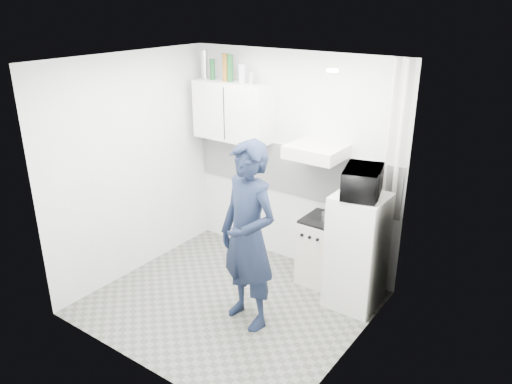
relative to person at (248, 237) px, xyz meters
The scene contains 23 objects.
floor 1.03m from the person, 161.17° to the left, with size 2.80×2.80×0.00m, color #64635E.
ceiling 1.68m from the person, 161.17° to the left, with size 2.80×2.80×0.00m, color white.
wall_back 1.45m from the person, 104.30° to the left, with size 2.80×2.80×0.00m, color silver.
wall_left 1.78m from the person, behind, with size 2.60×2.60×0.00m, color silver.
wall_right 1.11m from the person, ahead, with size 2.60×2.60×0.00m, color silver.
person is the anchor object (origin of this frame).
stove 1.28m from the person, 77.19° to the left, with size 0.49×0.49×0.78m, color silver.
fridge 1.23m from the person, 50.59° to the left, with size 0.53×0.53×1.27m, color white.
stove_top 1.16m from the person, 77.19° to the left, with size 0.47×0.47×0.03m, color black.
saucepan 1.15m from the person, 74.64° to the left, with size 0.16×0.16×0.09m, color silver.
microwave 1.27m from the person, 50.59° to the left, with size 0.36×0.53×0.29m, color black.
bottle_a 2.40m from the person, 142.06° to the left, with size 0.08×0.08×0.34m, color silver.
bottle_b 2.29m from the person, 139.68° to the left, with size 0.06×0.06×0.24m, color #144C1E.
bottle_c 2.20m from the person, 135.23° to the left, with size 0.08×0.08×0.32m, color brown.
bottle_d 2.16m from the person, 133.50° to the left, with size 0.07×0.07×0.31m, color #144C1E.
canister_a 2.04m from the person, 128.63° to the left, with size 0.09×0.09×0.22m, color #B2B7BC.
canister_b 1.96m from the person, 124.95° to the left, with size 0.07×0.07×0.14m, color silver.
upper_cabinet 1.85m from the person, 132.62° to the left, with size 1.00×0.35×0.70m, color white.
range_hood 1.28m from the person, 84.84° to the left, with size 0.60×0.50×0.14m, color silver.
backsplash 1.42m from the person, 104.45° to the left, with size 2.74×0.03×0.60m, color white.
pipe_a 1.64m from the person, 53.58° to the left, with size 0.05×0.05×2.60m, color silver.
pipe_b 1.57m from the person, 57.19° to the left, with size 0.04×0.04×2.60m, color silver.
ceiling_spot_fixture 1.76m from the person, 26.10° to the left, with size 0.10×0.10×0.02m, color white.
Camera 1 is at (2.95, -3.62, 3.15)m, focal length 35.00 mm.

